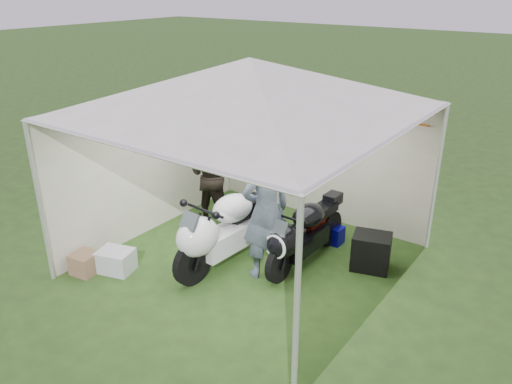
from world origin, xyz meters
TOP-DOWN VIEW (x-y plane):
  - ground at (0.00, 0.00)m, footprint 80.00×80.00m
  - canopy_tent at (-0.00, 0.03)m, footprint 5.66×5.66m
  - motorcycle_white at (-0.25, -0.27)m, footprint 0.59×2.21m
  - motorcycle_black at (0.66, 0.39)m, footprint 0.47×1.92m
  - paddock_stand at (0.69, 1.26)m, footprint 0.39×0.25m
  - person_dark_jacket at (-1.35, 0.75)m, footprint 0.96×0.81m
  - person_blue_jacket at (0.37, -0.13)m, footprint 0.76×0.86m
  - equipment_box at (1.52, 0.89)m, footprint 0.64×0.56m
  - crate_0 at (-1.43, -1.33)m, footprint 0.58×0.50m
  - crate_1 at (-1.75, -1.63)m, footprint 0.39×0.39m

SIDE VIEW (x-z plane):
  - ground at x=0.00m, z-range 0.00..0.00m
  - paddock_stand at x=0.69m, z-range 0.00..0.29m
  - crate_1 at x=-1.75m, z-range 0.00..0.31m
  - crate_0 at x=-1.43m, z-range 0.00..0.32m
  - equipment_box at x=1.52m, z-range 0.00..0.54m
  - motorcycle_black at x=0.66m, z-range 0.05..1.00m
  - motorcycle_white at x=-0.25m, z-range 0.06..1.15m
  - person_dark_jacket at x=-1.35m, z-range 0.00..1.73m
  - person_blue_jacket at x=0.37m, z-range 0.00..1.98m
  - canopy_tent at x=0.00m, z-range 1.08..4.08m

